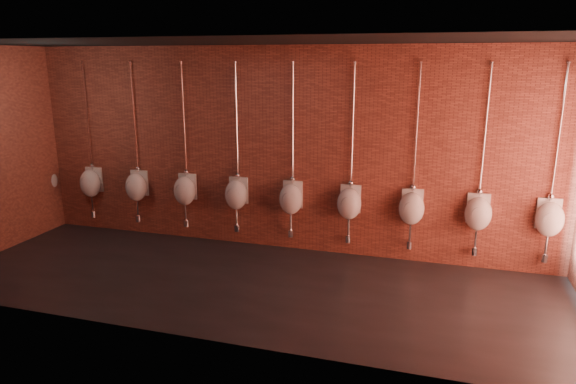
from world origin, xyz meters
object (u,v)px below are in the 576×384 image
(urinal_7, at_px, (412,207))
(urinal_9, at_px, (550,218))
(urinal_6, at_px, (349,202))
(urinal_1, at_px, (91,182))
(urinal_4, at_px, (236,194))
(urinal_3, at_px, (185,190))
(urinal_8, at_px, (478,212))
(urinal_0, at_px, (47,179))
(urinal_5, at_px, (291,198))
(urinal_2, at_px, (136,186))

(urinal_7, height_order, urinal_9, same)
(urinal_6, height_order, urinal_7, same)
(urinal_1, xyz_separation_m, urinal_9, (7.38, 0.00, 0.00))
(urinal_9, bearing_deg, urinal_4, 180.00)
(urinal_9, bearing_deg, urinal_3, 180.00)
(urinal_6, distance_m, urinal_8, 1.85)
(urinal_7, height_order, urinal_8, same)
(urinal_0, relative_size, urinal_3, 1.00)
(urinal_1, relative_size, urinal_5, 1.00)
(urinal_5, relative_size, urinal_9, 1.00)
(urinal_1, relative_size, urinal_6, 1.00)
(urinal_9, bearing_deg, urinal_1, 180.00)
(urinal_5, distance_m, urinal_8, 2.77)
(urinal_3, bearing_deg, urinal_4, 0.00)
(urinal_4, height_order, urinal_6, same)
(urinal_2, xyz_separation_m, urinal_5, (2.77, 0.00, 0.00))
(urinal_1, distance_m, urinal_8, 6.46)
(urinal_6, relative_size, urinal_7, 1.00)
(urinal_0, height_order, urinal_7, same)
(urinal_7, distance_m, urinal_9, 1.85)
(urinal_1, bearing_deg, urinal_9, 0.00)
(urinal_0, xyz_separation_m, urinal_3, (2.77, 0.00, 0.00))
(urinal_2, height_order, urinal_6, same)
(urinal_1, xyz_separation_m, urinal_2, (0.92, 0.00, 0.00))
(urinal_2, xyz_separation_m, urinal_4, (1.85, 0.00, 0.00))
(urinal_3, bearing_deg, urinal_0, 180.00)
(urinal_3, height_order, urinal_4, same)
(urinal_2, xyz_separation_m, urinal_3, (0.92, 0.00, 0.00))
(urinal_9, bearing_deg, urinal_5, 180.00)
(urinal_7, bearing_deg, urinal_6, 180.00)
(urinal_6, bearing_deg, urinal_7, 0.00)
(urinal_0, height_order, urinal_3, same)
(urinal_5, bearing_deg, urinal_7, 0.00)
(urinal_3, bearing_deg, urinal_6, 0.00)
(urinal_0, bearing_deg, urinal_7, 0.00)
(urinal_6, bearing_deg, urinal_8, 0.00)
(urinal_6, bearing_deg, urinal_3, 180.00)
(urinal_3, distance_m, urinal_9, 5.54)
(urinal_2, relative_size, urinal_7, 1.00)
(urinal_8, xyz_separation_m, urinal_9, (0.92, 0.00, 0.00))
(urinal_3, xyz_separation_m, urinal_7, (3.69, 0.00, 0.00))
(urinal_2, height_order, urinal_5, same)
(urinal_0, relative_size, urinal_5, 1.00)
(urinal_8, relative_size, urinal_9, 1.00)
(urinal_3, height_order, urinal_5, same)
(urinal_5, distance_m, urinal_9, 3.69)
(urinal_5, height_order, urinal_8, same)
(urinal_3, bearing_deg, urinal_9, 0.00)
(urinal_0, relative_size, urinal_8, 1.00)
(urinal_4, bearing_deg, urinal_5, 0.00)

